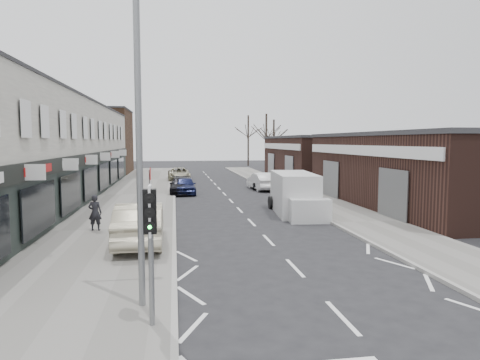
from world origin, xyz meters
name	(u,v)px	position (x,y,z in m)	size (l,w,h in m)	color
ground	(315,289)	(0.00, 0.00, 0.00)	(160.00, 160.00, 0.00)	black
pavement_left	(137,195)	(-6.75, 22.00, 0.06)	(5.50, 64.00, 0.12)	slate
pavement_right	(295,192)	(5.75, 22.00, 0.06)	(3.50, 64.00, 0.12)	slate
shop_terrace_left	(30,150)	(-13.50, 19.50, 3.55)	(8.00, 41.00, 7.10)	beige
brick_block_far	(97,142)	(-13.50, 45.00, 4.00)	(8.00, 10.00, 8.00)	#492F1F
right_unit_near	(431,171)	(12.50, 14.00, 2.25)	(10.00, 18.00, 4.50)	#331C17
right_unit_far	(324,158)	(12.50, 34.00, 2.25)	(10.00, 16.00, 4.50)	#331C17
tree_far_a	(266,170)	(9.00, 48.00, 0.00)	(3.60, 3.60, 8.00)	#382D26
tree_far_b	(274,168)	(11.50, 54.00, 0.00)	(3.60, 3.60, 7.50)	#382D26
tree_far_c	(248,166)	(8.50, 60.00, 0.00)	(3.60, 3.60, 8.50)	#382D26
traffic_light	(150,222)	(-4.40, -2.02, 2.41)	(0.28, 0.60, 3.10)	slate
street_lamp	(146,122)	(-4.53, -0.80, 4.62)	(2.23, 0.22, 8.00)	slate
warning_sign	(150,178)	(-5.16, 12.00, 2.20)	(0.12, 0.80, 2.70)	slate
white_van	(295,195)	(2.94, 12.23, 1.10)	(2.62, 6.19, 2.34)	silver
sedan_on_pavement	(140,223)	(-5.24, 5.68, 0.95)	(1.75, 5.01, 1.65)	#B2A98E
pedestrian	(95,213)	(-7.45, 8.58, 0.94)	(0.60, 0.39, 1.64)	black
parked_car_left_a	(185,185)	(-3.06, 22.43, 0.68)	(1.61, 4.01, 1.37)	#141A40
parked_car_left_b	(181,186)	(-3.36, 22.66, 0.65)	(1.81, 4.45, 1.29)	black
parked_car_left_c	(179,174)	(-3.40, 34.07, 0.68)	(2.27, 4.92, 1.37)	#9F9A7F
parked_car_right_a	(262,181)	(3.50, 24.36, 0.74)	(1.57, 4.52, 1.49)	white
parked_car_right_b	(260,181)	(3.50, 25.33, 0.66)	(1.56, 3.87, 1.32)	black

